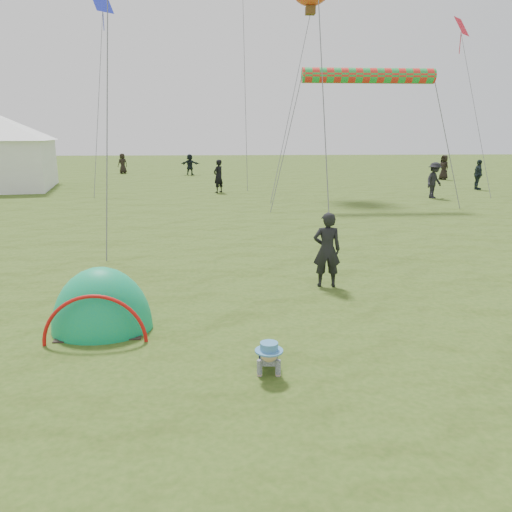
{
  "coord_description": "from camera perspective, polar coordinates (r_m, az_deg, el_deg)",
  "views": [
    {
      "loc": [
        0.41,
        -6.4,
        3.13
      ],
      "look_at": [
        1.01,
        2.26,
        1.0
      ],
      "focal_mm": 35.0,
      "sensor_mm": 36.0,
      "label": 1
    }
  ],
  "objects": [
    {
      "name": "ground",
      "position": [
        7.14,
        -7.0,
        -12.34
      ],
      "size": [
        140.0,
        140.0,
        0.0
      ],
      "primitive_type": "plane",
      "color": "#304E16"
    },
    {
      "name": "crawling_toddler",
      "position": [
        6.83,
        1.46,
        -11.12
      ],
      "size": [
        0.52,
        0.7,
        0.51
      ],
      "primitive_type": null,
      "rotation": [
        0.0,
        0.0,
        -0.07
      ],
      "color": "black",
      "rests_on": "ground"
    },
    {
      "name": "popup_tent",
      "position": [
        8.69,
        -17.05,
        -7.97
      ],
      "size": [
        1.66,
        1.39,
        2.1
      ],
      "primitive_type": "ellipsoid",
      "rotation": [
        0.0,
        0.0,
        0.03
      ],
      "color": "#039976",
      "rests_on": "ground"
    },
    {
      "name": "standing_adult",
      "position": [
        10.46,
        8.1,
        0.71
      ],
      "size": [
        0.6,
        0.42,
        1.58
      ],
      "primitive_type": "imported",
      "rotation": [
        0.0,
        0.0,
        3.07
      ],
      "color": "black",
      "rests_on": "ground"
    },
    {
      "name": "crowd_person_1",
      "position": [
        36.09,
        -23.67,
        9.07
      ],
      "size": [
        0.8,
        0.95,
        1.73
      ],
      "primitive_type": "imported",
      "rotation": [
        0.0,
        0.0,
        1.38
      ],
      "color": "black",
      "rests_on": "ground"
    },
    {
      "name": "crowd_person_3",
      "position": [
        26.51,
        19.69,
        8.15
      ],
      "size": [
        1.31,
        1.22,
        1.77
      ],
      "primitive_type": "imported",
      "rotation": [
        0.0,
        0.0,
        0.65
      ],
      "color": "black",
      "rests_on": "ground"
    },
    {
      "name": "crowd_person_4",
      "position": [
        37.65,
        20.66,
        9.46
      ],
      "size": [
        0.82,
        0.98,
        1.7
      ],
      "primitive_type": "imported",
      "rotation": [
        0.0,
        0.0,
        5.11
      ],
      "color": "black",
      "rests_on": "ground"
    },
    {
      "name": "crowd_person_5",
      "position": [
        39.65,
        -7.56,
        10.33
      ],
      "size": [
        1.57,
        0.86,
        1.61
      ],
      "primitive_type": "imported",
      "rotation": [
        0.0,
        0.0,
        2.87
      ],
      "color": "black",
      "rests_on": "ground"
    },
    {
      "name": "crowd_person_6",
      "position": [
        27.46,
        -4.32,
        9.08
      ],
      "size": [
        0.75,
        0.77,
        1.78
      ],
      "primitive_type": "imported",
      "rotation": [
        0.0,
        0.0,
        3.98
      ],
      "color": "black",
      "rests_on": "ground"
    },
    {
      "name": "crowd_person_8",
      "position": [
        31.55,
        24.06,
        8.48
      ],
      "size": [
        0.52,
        1.04,
        1.7
      ],
      "primitive_type": "imported",
      "rotation": [
        0.0,
        0.0,
        1.46
      ],
      "color": "#1B272B",
      "rests_on": "ground"
    },
    {
      "name": "crowd_person_10",
      "position": [
        42.33,
        -15.0,
        10.19
      ],
      "size": [
        0.93,
        0.86,
        1.59
      ],
      "primitive_type": "imported",
      "rotation": [
        0.0,
        0.0,
        3.75
      ],
      "color": "black",
      "rests_on": "ground"
    },
    {
      "name": "rainbow_tube_kite",
      "position": [
        23.15,
        12.73,
        19.46
      ],
      "size": [
        5.73,
        0.64,
        0.64
      ],
      "primitive_type": "cylinder",
      "rotation": [
        0.0,
        1.57,
        0.0
      ],
      "color": "red"
    },
    {
      "name": "diamond_kite_4",
      "position": [
        31.84,
        -17.16,
        25.84
      ],
      "size": [
        1.16,
        1.16,
        0.95
      ],
      "primitive_type": "plane",
      "rotation": [
        1.05,
        0.0,
        0.79
      ],
      "color": "#212FDD"
    },
    {
      "name": "diamond_kite_6",
      "position": [
        32.48,
        22.45,
        23.09
      ],
      "size": [
        1.21,
        1.21,
        0.99
      ],
      "primitive_type": "plane",
      "rotation": [
        1.05,
        0.0,
        0.79
      ],
      "color": "red"
    }
  ]
}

